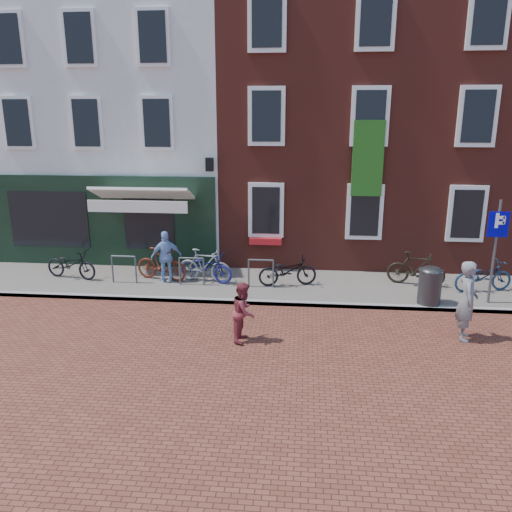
# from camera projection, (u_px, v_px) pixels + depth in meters

# --- Properties ---
(ground) EXTENTS (80.00, 80.00, 0.00)m
(ground) POSITION_uv_depth(u_px,v_px,m) (238.00, 305.00, 13.58)
(ground) COLOR brown
(sidewalk) EXTENTS (24.00, 3.00, 0.10)m
(sidewalk) POSITION_uv_depth(u_px,v_px,m) (279.00, 286.00, 14.91)
(sidewalk) COLOR slate
(sidewalk) RESTS_ON ground
(building_stucco) EXTENTS (8.00, 8.00, 9.00)m
(building_stucco) POSITION_uv_depth(u_px,v_px,m) (131.00, 124.00, 19.55)
(building_stucco) COLOR silver
(building_stucco) RESTS_ON ground
(building_brick_mid) EXTENTS (6.00, 8.00, 10.00)m
(building_brick_mid) POSITION_uv_depth(u_px,v_px,m) (316.00, 110.00, 18.76)
(building_brick_mid) COLOR maroon
(building_brick_mid) RESTS_ON ground
(building_brick_right) EXTENTS (6.00, 8.00, 10.00)m
(building_brick_right) POSITION_uv_depth(u_px,v_px,m) (486.00, 110.00, 18.21)
(building_brick_right) COLOR maroon
(building_brick_right) RESTS_ON ground
(litter_bin) EXTENTS (0.59, 0.59, 1.08)m
(litter_bin) POSITION_uv_depth(u_px,v_px,m) (430.00, 283.00, 13.23)
(litter_bin) COLOR #363638
(litter_bin) RESTS_ON sidewalk
(parking_sign) EXTENTS (0.50, 0.08, 2.72)m
(parking_sign) POSITION_uv_depth(u_px,v_px,m) (496.00, 239.00, 12.98)
(parking_sign) COLOR #4C4C4F
(parking_sign) RESTS_ON sidewalk
(woman) EXTENTS (0.54, 0.73, 1.81)m
(woman) POSITION_uv_depth(u_px,v_px,m) (467.00, 301.00, 11.30)
(woman) COLOR slate
(woman) RESTS_ON ground
(boy) EXTENTS (0.59, 0.72, 1.35)m
(boy) POSITION_uv_depth(u_px,v_px,m) (244.00, 312.00, 11.29)
(boy) COLOR maroon
(boy) RESTS_ON ground
(cafe_person) EXTENTS (0.96, 0.70, 1.51)m
(cafe_person) POSITION_uv_depth(u_px,v_px,m) (166.00, 257.00, 14.95)
(cafe_person) COLOR #8DAFE3
(cafe_person) RESTS_ON sidewalk
(bicycle_0) EXTENTS (1.76, 0.93, 0.88)m
(bicycle_0) POSITION_uv_depth(u_px,v_px,m) (71.00, 264.00, 15.33)
(bicycle_0) COLOR black
(bicycle_0) RESTS_ON sidewalk
(bicycle_1) EXTENTS (1.69, 0.84, 0.98)m
(bicycle_1) POSITION_uv_depth(u_px,v_px,m) (161.00, 264.00, 15.16)
(bicycle_1) COLOR #562012
(bicycle_1) RESTS_ON sidewalk
(bicycle_2) EXTENTS (1.77, 1.06, 0.88)m
(bicycle_2) POSITION_uv_depth(u_px,v_px,m) (206.00, 267.00, 15.03)
(bicycle_2) COLOR navy
(bicycle_2) RESTS_ON sidewalk
(bicycle_3) EXTENTS (1.68, 0.72, 0.98)m
(bicycle_3) POSITION_uv_depth(u_px,v_px,m) (204.00, 265.00, 15.02)
(bicycle_3) COLOR gray
(bicycle_3) RESTS_ON sidewalk
(bicycle_4) EXTENTS (1.76, 0.95, 0.88)m
(bicycle_4) POSITION_uv_depth(u_px,v_px,m) (288.00, 271.00, 14.69)
(bicycle_4) COLOR black
(bicycle_4) RESTS_ON sidewalk
(bicycle_5) EXTENTS (1.69, 0.83, 0.98)m
(bicycle_5) POSITION_uv_depth(u_px,v_px,m) (416.00, 269.00, 14.71)
(bicycle_5) COLOR black
(bicycle_5) RESTS_ON sidewalk
(bicycle_6) EXTENTS (1.77, 0.97, 0.88)m
(bicycle_6) POSITION_uv_depth(u_px,v_px,m) (483.00, 276.00, 14.21)
(bicycle_6) COLOR #162E4C
(bicycle_6) RESTS_ON sidewalk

